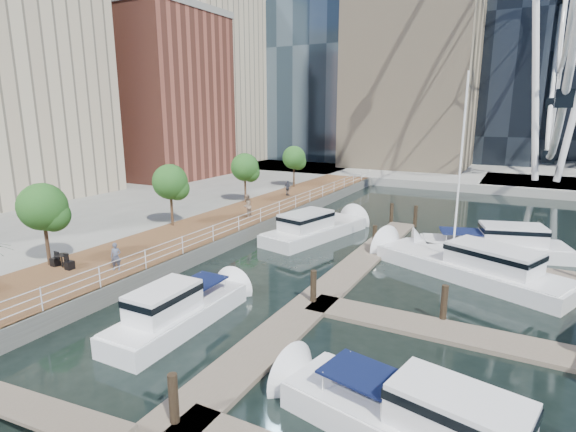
# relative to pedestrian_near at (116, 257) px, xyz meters

# --- Properties ---
(ground) EXTENTS (520.00, 520.00, 0.00)m
(ground) POSITION_rel_pedestrian_near_xyz_m (7.36, -5.12, -1.76)
(ground) COLOR black
(ground) RESTS_ON ground
(boardwalk) EXTENTS (6.00, 60.00, 1.00)m
(boardwalk) POSITION_rel_pedestrian_near_xyz_m (-1.64, 9.88, -1.26)
(boardwalk) COLOR brown
(boardwalk) RESTS_ON ground
(seawall) EXTENTS (0.25, 60.00, 1.00)m
(seawall) POSITION_rel_pedestrian_near_xyz_m (1.36, 9.88, -1.26)
(seawall) COLOR #595954
(seawall) RESTS_ON ground
(land_far) EXTENTS (200.00, 114.00, 1.00)m
(land_far) POSITION_rel_pedestrian_near_xyz_m (7.36, 96.88, -1.26)
(land_far) COLOR gray
(land_far) RESTS_ON ground
(pier) EXTENTS (14.00, 12.00, 1.00)m
(pier) POSITION_rel_pedestrian_near_xyz_m (21.36, 46.88, -1.26)
(pier) COLOR gray
(pier) RESTS_ON ground
(railing) EXTENTS (0.10, 60.00, 1.05)m
(railing) POSITION_rel_pedestrian_near_xyz_m (1.26, 9.88, -0.23)
(railing) COLOR white
(railing) RESTS_ON boardwalk
(floating_docks) EXTENTS (16.00, 34.00, 2.60)m
(floating_docks) POSITION_rel_pedestrian_near_xyz_m (15.32, 4.86, -1.26)
(floating_docks) COLOR #6D6051
(floating_docks) RESTS_ON ground
(midrise_condos) EXTENTS (19.00, 67.00, 28.00)m
(midrise_condos) POSITION_rel_pedestrian_near_xyz_m (-26.21, 21.70, 11.66)
(midrise_condos) COLOR #BCAD8E
(midrise_condos) RESTS_ON ground
(street_trees) EXTENTS (2.60, 42.60, 4.60)m
(street_trees) POSITION_rel_pedestrian_near_xyz_m (-4.04, 8.88, 2.53)
(street_trees) COLOR #3F2B1C
(street_trees) RESTS_ON ground
(pedestrian_near) EXTENTS (0.66, 0.60, 1.51)m
(pedestrian_near) POSITION_rel_pedestrian_near_xyz_m (0.00, 0.00, 0.00)
(pedestrian_near) COLOR #4D5267
(pedestrian_near) RESTS_ON boardwalk
(pedestrian_mid) EXTENTS (0.79, 0.98, 1.92)m
(pedestrian_mid) POSITION_rel_pedestrian_near_xyz_m (-0.42, 13.55, 0.21)
(pedestrian_mid) COLOR gray
(pedestrian_mid) RESTS_ON boardwalk
(pedestrian_far) EXTENTS (0.96, 0.59, 1.53)m
(pedestrian_far) POSITION_rel_pedestrian_near_xyz_m (-2.09, 23.70, 0.01)
(pedestrian_far) COLOR #393B47
(pedestrian_far) RESTS_ON boardwalk
(moored_yachts) EXTENTS (23.77, 33.93, 11.50)m
(moored_yachts) POSITION_rel_pedestrian_near_xyz_m (15.59, 8.32, -1.76)
(moored_yachts) COLOR white
(moored_yachts) RESTS_ON ground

